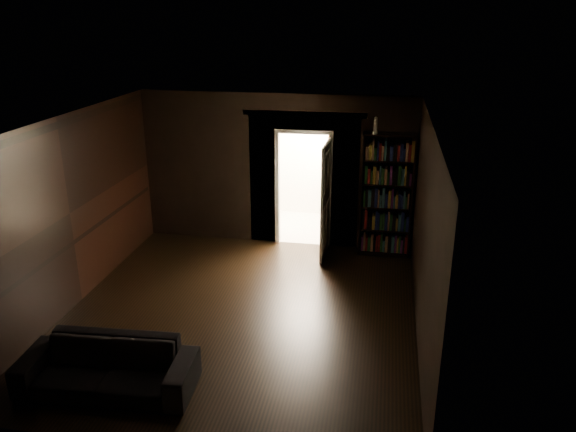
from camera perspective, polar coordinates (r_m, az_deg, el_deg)
name	(u,v)px	position (r m, az deg, el deg)	size (l,w,h in m)	color
ground	(241,314)	(8.32, -4.82, -9.86)	(5.50, 5.50, 0.00)	black
room_walls	(255,182)	(8.61, -3.42, 3.46)	(5.02, 5.61, 2.84)	black
kitchen_alcove	(312,166)	(11.30, 2.41, 5.08)	(2.20, 1.80, 2.60)	#B6AC9E
sofa	(106,360)	(6.95, -17.97, -13.78)	(2.01, 0.87, 0.77)	black
bookshelf	(386,196)	(9.98, 9.95, 2.05)	(0.90, 0.32, 2.20)	black
refrigerator	(342,184)	(11.50, 5.46, 3.28)	(0.74, 0.68, 1.65)	silver
door	(325,201)	(9.81, 3.81, 1.55)	(0.85, 0.05, 2.05)	silver
figurine	(376,125)	(9.59, 8.88, 9.08)	(0.10, 0.10, 0.29)	silver
bottles	(342,139)	(11.15, 5.51, 7.78)	(0.61, 0.08, 0.25)	black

